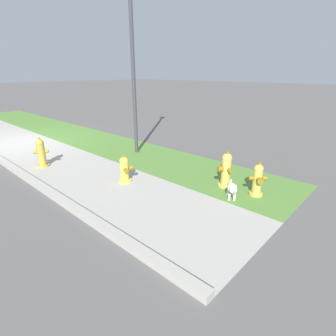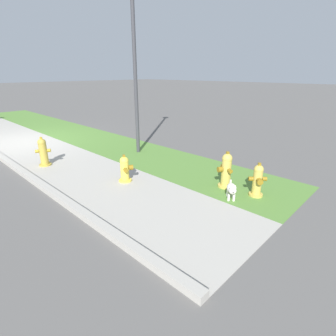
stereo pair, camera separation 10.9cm
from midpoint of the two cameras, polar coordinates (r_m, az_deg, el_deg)
ground_plane at (r=10.94m, az=-28.71°, el=4.88°), size 120.00×120.00×0.00m
sidewalk_pavement at (r=10.94m, az=-28.72°, el=4.91°), size 18.00×2.12×0.01m
grass_verge at (r=11.71m, az=-18.96°, el=7.18°), size 18.00×2.10×0.01m
fire_hydrant_near_corner at (r=7.84m, az=-25.15°, el=3.17°), size 0.36×0.38×0.81m
fire_hydrant_at_driveway at (r=5.67m, az=19.43°, el=-2.57°), size 0.34×0.34×0.73m
fire_hydrant_far_end at (r=6.15m, az=-8.86°, el=-0.23°), size 0.37×0.35×0.66m
fire_hydrant_mid_block at (r=5.90m, az=13.05°, el=-0.46°), size 0.39×0.37×0.83m
small_white_dog at (r=5.40m, az=14.24°, el=-4.50°), size 0.35×0.40×0.40m
street_lamp at (r=8.21m, az=-7.09°, el=27.07°), size 0.32×0.32×5.29m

